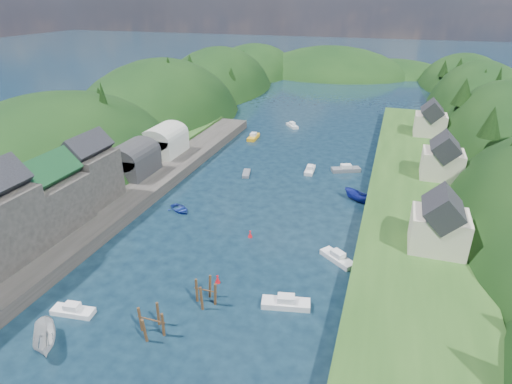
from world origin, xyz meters
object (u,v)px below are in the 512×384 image
(piling_cluster_near, at_px, (152,324))
(piling_cluster_far, at_px, (206,294))
(channel_buoy_far, at_px, (250,234))
(channel_buoy_near, at_px, (218,279))

(piling_cluster_near, xyz_separation_m, piling_cluster_far, (3.43, 6.29, 0.02))
(piling_cluster_near, height_order, channel_buoy_far, piling_cluster_near)
(channel_buoy_far, bearing_deg, piling_cluster_near, -99.08)
(channel_buoy_near, relative_size, channel_buoy_far, 1.00)
(channel_buoy_near, bearing_deg, channel_buoy_far, 88.48)
(piling_cluster_far, bearing_deg, channel_buoy_near, 93.22)
(piling_cluster_near, distance_m, channel_buoy_near, 10.79)
(piling_cluster_near, relative_size, channel_buoy_far, 3.22)
(channel_buoy_near, bearing_deg, piling_cluster_near, -107.33)
(piling_cluster_near, height_order, piling_cluster_far, piling_cluster_far)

